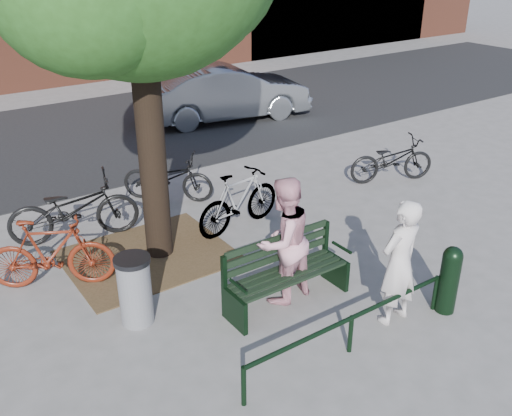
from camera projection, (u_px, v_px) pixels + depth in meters
ground at (287, 303)px, 7.65m from camera, size 90.00×90.00×0.00m
dirt_pit at (148, 256)px, 8.76m from camera, size 2.40×2.00×0.02m
road at (75, 138)px, 13.95m from camera, size 40.00×7.00×0.01m
park_bench at (284, 270)px, 7.50m from camera, size 1.74×0.54×0.97m
guard_railing at (351, 323)px, 6.59m from camera, size 3.06×0.06×0.51m
person_left at (399, 263)px, 6.97m from camera, size 0.63×0.43×1.67m
person_right at (283, 241)px, 7.40m from camera, size 0.93×0.77×1.75m
bollard at (449, 277)px, 7.29m from camera, size 0.25×0.25×0.95m
litter_bin at (135, 290)px, 7.09m from camera, size 0.46×0.46×0.93m
bicycle_a at (74, 209)px, 9.07m from camera, size 2.15×1.21×1.07m
bicycle_b at (51, 253)px, 7.81m from camera, size 1.76×1.24×1.04m
bicycle_c at (168, 177)px, 10.49m from camera, size 1.64×1.59×0.89m
bicycle_d at (239, 200)px, 9.41m from camera, size 1.76×0.73×1.03m
bicycle_e at (392, 160)px, 11.31m from camera, size 1.83×1.20×0.91m
parked_car at (226, 92)px, 15.12m from camera, size 4.65×2.34×1.46m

